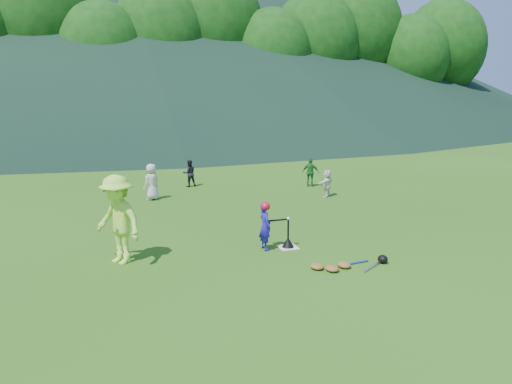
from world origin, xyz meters
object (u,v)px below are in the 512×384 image
at_px(fielder_b, 189,173).
at_px(fielder_c, 311,172).
at_px(equipment_pile, 344,265).
at_px(fielder_d, 327,183).
at_px(batting_tee, 288,243).
at_px(adult_coach, 118,220).
at_px(batter_child, 265,226).
at_px(fielder_a, 152,182).
at_px(home_plate, 288,247).

xyz_separation_m(fielder_b, fielder_c, (4.56, -1.50, 0.03)).
bearing_deg(fielder_c, equipment_pile, 103.38).
relative_size(fielder_d, batting_tee, 1.46).
bearing_deg(equipment_pile, adult_coach, 158.09).
distance_m(fielder_b, equipment_pile, 10.28).
height_order(batter_child, equipment_pile, batter_child).
bearing_deg(fielder_d, fielder_a, -48.64).
distance_m(fielder_a, fielder_b, 2.61).
relative_size(batter_child, fielder_c, 1.02).
bearing_deg(fielder_c, home_plate, 94.86).
relative_size(adult_coach, fielder_c, 1.75).
bearing_deg(batting_tee, fielder_d, 55.06).
relative_size(batting_tee, equipment_pile, 0.38).
bearing_deg(fielder_c, fielder_a, 37.52).
bearing_deg(batter_child, fielder_d, -44.67).
bearing_deg(adult_coach, batter_child, 51.54).
xyz_separation_m(fielder_d, batting_tee, (-3.51, -5.03, -0.37)).
relative_size(fielder_b, equipment_pile, 0.59).
bearing_deg(adult_coach, home_plate, 51.16).
xyz_separation_m(adult_coach, fielder_c, (7.71, 6.81, -0.43)).
height_order(fielder_c, batting_tee, fielder_c).
bearing_deg(home_plate, fielder_b, 95.46).
bearing_deg(equipment_pile, fielder_b, 98.14).
relative_size(home_plate, fielder_c, 0.40).
bearing_deg(fielder_d, adult_coach, -1.85).
distance_m(batter_child, adult_coach, 3.41).
bearing_deg(batting_tee, batter_child, 175.40).
relative_size(adult_coach, fielder_a, 1.57).
relative_size(home_plate, adult_coach, 0.23).
xyz_separation_m(fielder_c, batting_tee, (-3.75, -6.98, -0.44)).
xyz_separation_m(fielder_b, equipment_pile, (1.45, -10.16, -0.47)).
xyz_separation_m(batter_child, equipment_pile, (1.22, -1.73, -0.51)).
relative_size(batter_child, fielder_d, 1.17).
height_order(fielder_a, equipment_pile, fielder_a).
distance_m(batter_child, fielder_a, 6.73).
xyz_separation_m(batter_child, fielder_c, (4.33, 6.93, -0.01)).
height_order(fielder_b, equipment_pile, fielder_b).
distance_m(home_plate, adult_coach, 4.09).
distance_m(fielder_b, batting_tee, 8.53).
distance_m(home_plate, batting_tee, 0.12).
bearing_deg(home_plate, fielder_a, 111.08).
height_order(fielder_b, batting_tee, fielder_b).
relative_size(fielder_a, fielder_d, 1.28).
bearing_deg(home_plate, adult_coach, 177.58).
bearing_deg(home_plate, equipment_pile, -69.08).
xyz_separation_m(fielder_a, equipment_pile, (3.15, -8.18, -0.57)).
bearing_deg(fielder_b, equipment_pile, 94.11).
bearing_deg(adult_coach, fielder_b, 122.82).
xyz_separation_m(batter_child, fielder_b, (-0.23, 8.43, -0.04)).
xyz_separation_m(adult_coach, fielder_a, (1.46, 6.33, -0.36)).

